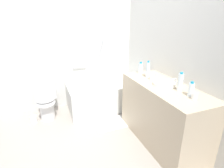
# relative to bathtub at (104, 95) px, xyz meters

# --- Properties ---
(ground_plane) EXTENTS (3.76, 3.76, 0.00)m
(ground_plane) POSITION_rel_bathtub_xyz_m (-0.57, -0.98, -0.29)
(ground_plane) COLOR #9E9389
(wall_back_tiled) EXTENTS (3.04, 0.10, 2.44)m
(wall_back_tiled) POSITION_rel_bathtub_xyz_m (-0.57, 0.45, 0.94)
(wall_back_tiled) COLOR silver
(wall_back_tiled) RESTS_ON ground_plane
(wall_right_mirror) EXTENTS (0.10, 3.16, 2.44)m
(wall_right_mirror) POSITION_rel_bathtub_xyz_m (0.80, -0.98, 0.94)
(wall_right_mirror) COLOR silver
(wall_right_mirror) RESTS_ON ground_plane
(bathtub) EXTENTS (1.43, 0.80, 1.33)m
(bathtub) POSITION_rel_bathtub_xyz_m (0.00, 0.00, 0.00)
(bathtub) COLOR silver
(bathtub) RESTS_ON ground_plane
(toilet) EXTENTS (0.40, 0.52, 0.71)m
(toilet) POSITION_rel_bathtub_xyz_m (-1.12, -0.01, 0.06)
(toilet) COLOR white
(toilet) RESTS_ON ground_plane
(vanity_counter) EXTENTS (0.60, 1.46, 0.90)m
(vanity_counter) POSITION_rel_bathtub_xyz_m (0.45, -1.32, 0.16)
(vanity_counter) COLOR tan
(vanity_counter) RESTS_ON ground_plane
(sink_basin) EXTENTS (0.31, 0.31, 0.04)m
(sink_basin) POSITION_rel_bathtub_xyz_m (0.45, -1.30, 0.63)
(sink_basin) COLOR white
(sink_basin) RESTS_ON vanity_counter
(sink_faucet) EXTENTS (0.10, 0.15, 0.08)m
(sink_faucet) POSITION_rel_bathtub_xyz_m (0.63, -1.30, 0.64)
(sink_faucet) COLOR silver
(sink_faucet) RESTS_ON vanity_counter
(water_bottle_0) EXTENTS (0.07, 0.07, 0.19)m
(water_bottle_0) POSITION_rel_bathtub_xyz_m (0.42, -0.70, 0.70)
(water_bottle_0) COLOR silver
(water_bottle_0) RESTS_ON vanity_counter
(water_bottle_1) EXTENTS (0.07, 0.07, 0.18)m
(water_bottle_1) POSITION_rel_bathtub_xyz_m (0.51, -1.72, 0.70)
(water_bottle_1) COLOR silver
(water_bottle_1) RESTS_ON vanity_counter
(water_bottle_2) EXTENTS (0.07, 0.07, 0.25)m
(water_bottle_2) POSITION_rel_bathtub_xyz_m (0.50, -1.54, 0.73)
(water_bottle_2) COLOR silver
(water_bottle_2) RESTS_ON vanity_counter
(water_bottle_3) EXTENTS (0.06, 0.06, 0.26)m
(water_bottle_3) POSITION_rel_bathtub_xyz_m (0.42, -0.91, 0.73)
(water_bottle_3) COLOR silver
(water_bottle_3) RESTS_ON vanity_counter
(drinking_glass_0) EXTENTS (0.07, 0.07, 0.08)m
(drinking_glass_0) POSITION_rel_bathtub_xyz_m (0.48, -1.81, 0.65)
(drinking_glass_0) COLOR white
(drinking_glass_0) RESTS_ON vanity_counter
(drinking_glass_1) EXTENTS (0.07, 0.07, 0.10)m
(drinking_glass_1) POSITION_rel_bathtub_xyz_m (0.42, -1.04, 0.66)
(drinking_glass_1) COLOR white
(drinking_glass_1) RESTS_ON vanity_counter
(bath_mat) EXTENTS (0.58, 0.41, 0.01)m
(bath_mat) POSITION_rel_bathtub_xyz_m (-0.10, -0.64, -0.28)
(bath_mat) COLOR white
(bath_mat) RESTS_ON ground_plane
(toilet_paper_roll) EXTENTS (0.11, 0.11, 0.14)m
(toilet_paper_roll) POSITION_rel_bathtub_xyz_m (-1.36, -0.10, -0.22)
(toilet_paper_roll) COLOR white
(toilet_paper_roll) RESTS_ON ground_plane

